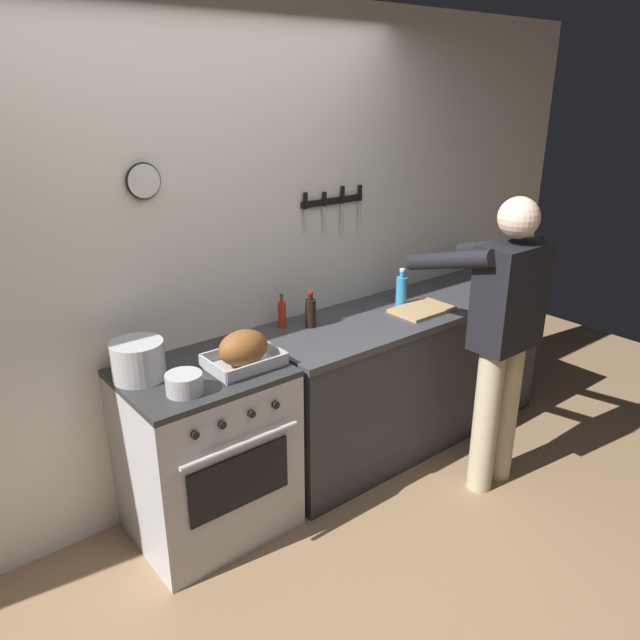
{
  "coord_description": "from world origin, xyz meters",
  "views": [
    {
      "loc": [
        -1.43,
        -1.42,
        2.17
      ],
      "look_at": [
        0.4,
        0.85,
        1.05
      ],
      "focal_mm": 34.35,
      "sensor_mm": 36.0,
      "label": 1
    }
  ],
  "objects_px": {
    "saucepan": "(184,383)",
    "person_cook": "(502,329)",
    "stock_pot": "(138,360)",
    "stove": "(207,451)",
    "bottle_dish_soap": "(401,290)",
    "bottle_soy_sauce": "(311,312)",
    "cutting_board": "(422,310)",
    "roasting_pan": "(244,350)",
    "bottle_hot_sauce": "(282,314)"
  },
  "relations": [
    {
      "from": "stock_pot",
      "to": "stove",
      "type": "bearing_deg",
      "value": -22.51
    },
    {
      "from": "stove",
      "to": "roasting_pan",
      "type": "xyz_separation_m",
      "value": [
        0.19,
        -0.09,
        0.53
      ]
    },
    {
      "from": "saucepan",
      "to": "stock_pot",
      "type": "bearing_deg",
      "value": 109.81
    },
    {
      "from": "saucepan",
      "to": "person_cook",
      "type": "bearing_deg",
      "value": -17.09
    },
    {
      "from": "saucepan",
      "to": "bottle_hot_sauce",
      "type": "bearing_deg",
      "value": 24.99
    },
    {
      "from": "bottle_soy_sauce",
      "to": "person_cook",
      "type": "bearing_deg",
      "value": -47.94
    },
    {
      "from": "stock_pot",
      "to": "bottle_hot_sauce",
      "type": "distance_m",
      "value": 0.89
    },
    {
      "from": "person_cook",
      "to": "bottle_dish_soap",
      "type": "xyz_separation_m",
      "value": [
        -0.04,
        0.7,
        0.05
      ]
    },
    {
      "from": "saucepan",
      "to": "cutting_board",
      "type": "bearing_deg",
      "value": 1.94
    },
    {
      "from": "stock_pot",
      "to": "saucepan",
      "type": "distance_m",
      "value": 0.28
    },
    {
      "from": "roasting_pan",
      "to": "cutting_board",
      "type": "bearing_deg",
      "value": -0.62
    },
    {
      "from": "roasting_pan",
      "to": "stock_pot",
      "type": "xyz_separation_m",
      "value": [
        -0.45,
        0.2,
        0.01
      ]
    },
    {
      "from": "stock_pot",
      "to": "bottle_soy_sauce",
      "type": "height_order",
      "value": "bottle_soy_sauce"
    },
    {
      "from": "cutting_board",
      "to": "bottle_soy_sauce",
      "type": "relative_size",
      "value": 1.73
    },
    {
      "from": "stock_pot",
      "to": "cutting_board",
      "type": "bearing_deg",
      "value": -7.05
    },
    {
      "from": "person_cook",
      "to": "roasting_pan",
      "type": "xyz_separation_m",
      "value": [
        -1.27,
        0.56,
        0.03
      ]
    },
    {
      "from": "roasting_pan",
      "to": "bottle_hot_sauce",
      "type": "xyz_separation_m",
      "value": [
        0.44,
        0.3,
        -0.0
      ]
    },
    {
      "from": "bottle_dish_soap",
      "to": "person_cook",
      "type": "bearing_deg",
      "value": -86.35
    },
    {
      "from": "person_cook",
      "to": "roasting_pan",
      "type": "bearing_deg",
      "value": 71.67
    },
    {
      "from": "stove",
      "to": "bottle_dish_soap",
      "type": "distance_m",
      "value": 1.51
    },
    {
      "from": "person_cook",
      "to": "saucepan",
      "type": "relative_size",
      "value": 10.08
    },
    {
      "from": "roasting_pan",
      "to": "bottle_soy_sauce",
      "type": "height_order",
      "value": "bottle_soy_sauce"
    },
    {
      "from": "person_cook",
      "to": "bottle_hot_sauce",
      "type": "relative_size",
      "value": 8.47
    },
    {
      "from": "saucepan",
      "to": "bottle_dish_soap",
      "type": "relative_size",
      "value": 0.7
    },
    {
      "from": "stock_pot",
      "to": "bottle_hot_sauce",
      "type": "height_order",
      "value": "bottle_hot_sauce"
    },
    {
      "from": "stock_pot",
      "to": "cutting_board",
      "type": "relative_size",
      "value": 0.68
    },
    {
      "from": "saucepan",
      "to": "bottle_dish_soap",
      "type": "height_order",
      "value": "bottle_dish_soap"
    },
    {
      "from": "cutting_board",
      "to": "stove",
      "type": "bearing_deg",
      "value": 175.91
    },
    {
      "from": "roasting_pan",
      "to": "cutting_board",
      "type": "distance_m",
      "value": 1.25
    },
    {
      "from": "person_cook",
      "to": "saucepan",
      "type": "xyz_separation_m",
      "value": [
        -1.62,
        0.5,
        -0.01
      ]
    },
    {
      "from": "bottle_hot_sauce",
      "to": "bottle_soy_sauce",
      "type": "height_order",
      "value": "bottle_soy_sauce"
    },
    {
      "from": "bottle_dish_soap",
      "to": "roasting_pan",
      "type": "bearing_deg",
      "value": -173.45
    },
    {
      "from": "cutting_board",
      "to": "bottle_soy_sauce",
      "type": "xyz_separation_m",
      "value": [
        -0.68,
        0.22,
        0.08
      ]
    },
    {
      "from": "stove",
      "to": "bottle_dish_soap",
      "type": "relative_size",
      "value": 3.84
    },
    {
      "from": "saucepan",
      "to": "bottle_soy_sauce",
      "type": "height_order",
      "value": "bottle_soy_sauce"
    },
    {
      "from": "person_cook",
      "to": "bottle_hot_sauce",
      "type": "xyz_separation_m",
      "value": [
        -0.83,
        0.87,
        0.03
      ]
    },
    {
      "from": "bottle_dish_soap",
      "to": "bottle_soy_sauce",
      "type": "xyz_separation_m",
      "value": [
        -0.65,
        0.07,
        -0.01
      ]
    },
    {
      "from": "stove",
      "to": "person_cook",
      "type": "xyz_separation_m",
      "value": [
        1.45,
        -0.65,
        0.5
      ]
    },
    {
      "from": "stove",
      "to": "bottle_dish_soap",
      "type": "bearing_deg",
      "value": 2.07
    },
    {
      "from": "bottle_soy_sauce",
      "to": "bottle_hot_sauce",
      "type": "bearing_deg",
      "value": 144.34
    },
    {
      "from": "stock_pot",
      "to": "bottle_soy_sauce",
      "type": "distance_m",
      "value": 1.02
    },
    {
      "from": "bottle_hot_sauce",
      "to": "bottle_soy_sauce",
      "type": "bearing_deg",
      "value": -35.66
    },
    {
      "from": "stock_pot",
      "to": "bottle_dish_soap",
      "type": "xyz_separation_m",
      "value": [
        1.67,
        -0.06,
        0.01
      ]
    },
    {
      "from": "stove",
      "to": "bottle_soy_sauce",
      "type": "distance_m",
      "value": 0.94
    },
    {
      "from": "saucepan",
      "to": "bottle_dish_soap",
      "type": "bearing_deg",
      "value": 7.53
    },
    {
      "from": "stove",
      "to": "roasting_pan",
      "type": "height_order",
      "value": "roasting_pan"
    },
    {
      "from": "saucepan",
      "to": "cutting_board",
      "type": "height_order",
      "value": "saucepan"
    },
    {
      "from": "person_cook",
      "to": "stock_pot",
      "type": "relative_size",
      "value": 6.8
    },
    {
      "from": "person_cook",
      "to": "bottle_hot_sauce",
      "type": "height_order",
      "value": "person_cook"
    },
    {
      "from": "bottle_dish_soap",
      "to": "bottle_soy_sauce",
      "type": "distance_m",
      "value": 0.66
    }
  ]
}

